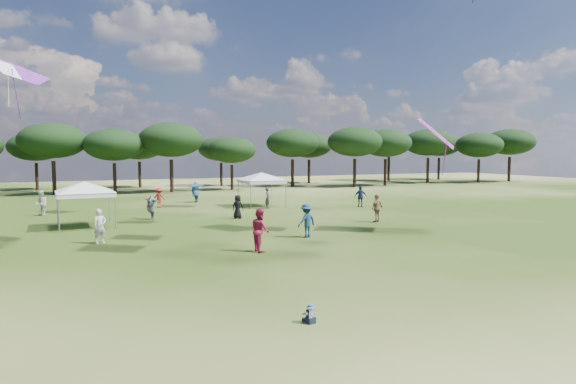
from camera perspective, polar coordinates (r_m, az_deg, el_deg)
ground at (r=11.64m, az=9.57°, el=-17.43°), size 140.00×140.00×0.00m
tree_line at (r=57.04m, az=-15.12°, el=5.65°), size 108.78×17.63×7.77m
tent_left at (r=30.20m, az=-22.95°, el=0.93°), size 6.24×6.24×2.99m
tent_right at (r=38.76m, az=-3.15°, el=2.16°), size 6.38×6.38×3.05m
toddler at (r=12.76m, az=2.64°, el=-14.30°), size 0.35×0.38×0.49m
festival_crowd at (r=31.47m, az=-16.01°, el=-1.81°), size 31.47×23.16×1.91m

